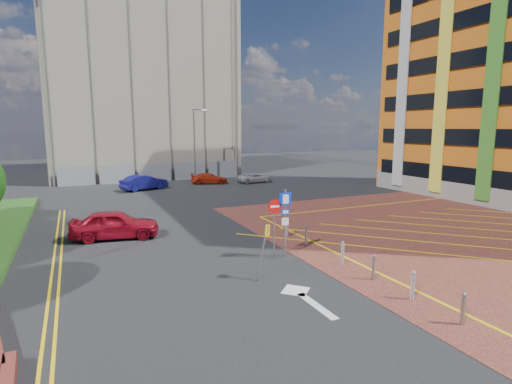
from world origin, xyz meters
TOP-DOWN VIEW (x-y plane):
  - ground at (0.00, 0.00)m, footprint 140.00×140.00m
  - forecourt at (14.00, 0.00)m, footprint 26.00×26.00m
  - lamp_back at (4.08, 28.00)m, footprint 1.53×0.16m
  - sign_cluster at (0.30, 0.98)m, footprint 1.17×0.12m
  - warning_sign at (-1.60, -1.15)m, footprint 0.68×0.40m
  - bollard_row at (2.30, -1.67)m, footprint 0.14×11.14m
  - construction_building at (0.00, 40.00)m, footprint 21.20×19.20m
  - construction_fence at (1.00, 30.00)m, footprint 21.60×0.06m
  - car_red_left at (-6.36, 7.59)m, footprint 4.86×2.67m
  - car_blue_back at (-2.11, 24.34)m, footprint 4.73×2.96m
  - car_red_back at (4.92, 25.81)m, footprint 4.19×2.70m
  - car_silver_back at (9.71, 24.55)m, footprint 3.95×1.94m

SIDE VIEW (x-z plane):
  - ground at x=0.00m, z-range 0.00..0.00m
  - forecourt at x=14.00m, z-range 0.00..0.02m
  - bollard_row at x=2.30m, z-range 0.02..0.92m
  - car_silver_back at x=9.71m, z-range 0.00..1.08m
  - car_red_back at x=4.92m, z-range 0.00..1.13m
  - car_blue_back at x=-2.11m, z-range 0.00..1.47m
  - car_red_left at x=-6.36m, z-range 0.00..1.57m
  - construction_fence at x=1.00m, z-range 0.00..2.00m
  - warning_sign at x=-1.60m, z-range 0.30..2.55m
  - sign_cluster at x=0.30m, z-range 0.35..3.55m
  - lamp_back at x=4.08m, z-range 0.36..8.36m
  - construction_building at x=0.00m, z-range 0.00..22.00m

